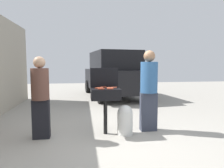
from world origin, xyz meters
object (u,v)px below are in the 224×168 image
at_px(hot_dog_2, 101,89).
at_px(hot_dog_6, 103,87).
at_px(hot_dog_5, 110,89).
at_px(parked_minivan, 113,74).
at_px(hot_dog_1, 98,88).
at_px(person_left, 40,95).
at_px(person_right, 149,88).
at_px(bbq_grill, 105,96).
at_px(hot_dog_0, 114,87).
at_px(propane_tank, 125,119).
at_px(hot_dog_4, 100,88).
at_px(hot_dog_3, 110,88).
at_px(hot_dog_7, 110,88).

bearing_deg(hot_dog_2, hot_dog_6, 75.60).
relative_size(hot_dog_5, parked_minivan, 0.03).
relative_size(hot_dog_1, person_left, 0.08).
bearing_deg(person_right, parked_minivan, -104.21).
distance_m(bbq_grill, hot_dog_2, 0.24).
relative_size(hot_dog_6, person_left, 0.08).
height_order(hot_dog_0, person_left, person_left).
relative_size(bbq_grill, hot_dog_0, 7.35).
relative_size(person_left, parked_minivan, 0.35).
height_order(propane_tank, parked_minivan, parked_minivan).
height_order(hot_dog_4, hot_dog_5, same).
height_order(hot_dog_2, person_right, person_right).
bearing_deg(propane_tank, bbq_grill, 166.93).
bearing_deg(hot_dog_4, hot_dog_3, -22.63).
relative_size(hot_dog_4, parked_minivan, 0.03).
relative_size(bbq_grill, hot_dog_3, 7.35).
bearing_deg(person_left, person_right, 18.10).
relative_size(hot_dog_3, hot_dog_5, 1.00).
bearing_deg(bbq_grill, propane_tank, -13.07).
distance_m(hot_dog_6, hot_dog_7, 0.16).
relative_size(hot_dog_7, propane_tank, 0.21).
bearing_deg(person_right, person_left, -10.65).
bearing_deg(hot_dog_7, hot_dog_3, -92.84).
bearing_deg(hot_dog_5, propane_tank, 8.82).
xyz_separation_m(hot_dog_4, hot_dog_6, (0.09, 0.10, 0.00)).
xyz_separation_m(hot_dog_4, hot_dog_7, (0.21, -0.00, 0.00)).
bearing_deg(hot_dog_3, hot_dog_0, 51.17).
relative_size(hot_dog_1, hot_dog_4, 1.00).
height_order(person_left, person_right, person_right).
bearing_deg(hot_dog_2, hot_dog_3, 28.13).
bearing_deg(hot_dog_7, hot_dog_4, 179.10).
height_order(hot_dog_6, parked_minivan, parked_minivan).
bearing_deg(bbq_grill, hot_dog_5, -60.74).
height_order(propane_tank, person_right, person_right).
distance_m(hot_dog_0, propane_tank, 0.70).
distance_m(bbq_grill, propane_tank, 0.64).
distance_m(propane_tank, person_left, 1.76).
relative_size(hot_dog_2, hot_dog_3, 1.00).
bearing_deg(propane_tank, hot_dog_4, 165.62).
relative_size(hot_dog_0, person_right, 0.07).
bearing_deg(parked_minivan, hot_dog_1, 70.37).
bearing_deg(bbq_grill, hot_dog_4, 161.13).
bearing_deg(hot_dog_6, hot_dog_3, -56.80).
xyz_separation_m(hot_dog_3, propane_tank, (0.30, -0.04, -0.65)).
xyz_separation_m(hot_dog_5, propane_tank, (0.32, 0.05, -0.65)).
xyz_separation_m(bbq_grill, hot_dog_3, (0.09, -0.05, 0.16)).
relative_size(bbq_grill, propane_tank, 1.55).
bearing_deg(hot_dog_2, person_right, 12.76).
bearing_deg(person_left, hot_dog_6, 23.53).
height_order(hot_dog_2, person_left, person_left).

